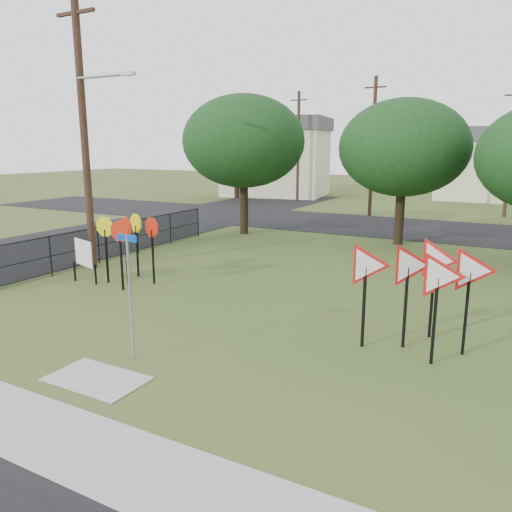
{
  "coord_description": "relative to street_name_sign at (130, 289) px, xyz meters",
  "views": [
    {
      "loc": [
        7.32,
        -9.04,
        4.64
      ],
      "look_at": [
        0.74,
        3.0,
        1.6
      ],
      "focal_mm": 35.0,
      "sensor_mm": 36.0,
      "label": 1
    }
  ],
  "objects": [
    {
      "name": "sidewalk",
      "position": [
        0.03,
        -2.92,
        -1.62
      ],
      "size": [
        30.0,
        1.6,
        0.02
      ],
      "primitive_type": "cube",
      "color": "gray",
      "rests_on": "ground"
    },
    {
      "name": "far_pole_c",
      "position": [
        -9.97,
        31.28,
        2.97
      ],
      "size": [
        1.4,
        0.24,
        9.0
      ],
      "color": "#40291D",
      "rests_on": "ground"
    },
    {
      "name": "yield_sign_cluster",
      "position": [
        5.43,
        3.59,
        0.24
      ],
      "size": [
        3.22,
        1.85,
        2.54
      ],
      "color": "black",
      "rests_on": "ground"
    },
    {
      "name": "house_mid",
      "position": [
        4.03,
        41.28,
        1.52
      ],
      "size": [
        8.4,
        8.4,
        6.2
      ],
      "color": "#EDE9BF",
      "rests_on": "ground"
    },
    {
      "name": "utility_pole_main",
      "position": [
        -7.21,
        5.78,
        3.59
      ],
      "size": [
        3.55,
        0.33,
        10.0
      ],
      "color": "#40291D",
      "rests_on": "ground"
    },
    {
      "name": "street_name_sign",
      "position": [
        0.0,
        0.0,
        0.0
      ],
      "size": [
        0.58,
        0.06,
        2.81
      ],
      "color": "#9A9CA3",
      "rests_on": "ground"
    },
    {
      "name": "stop_sign_cluster",
      "position": [
        -4.44,
        4.76,
        0.1
      ],
      "size": [
        2.19,
        1.77,
        2.31
      ],
      "color": "black",
      "rests_on": "ground"
    },
    {
      "name": "ground",
      "position": [
        0.03,
        1.28,
        -1.63
      ],
      "size": [
        140.0,
        140.0,
        0.0
      ],
      "primitive_type": "plane",
      "color": "#364B1C"
    },
    {
      "name": "tree_near_mid",
      "position": [
        2.03,
        16.28,
        2.92
      ],
      "size": [
        6.0,
        6.0,
        6.8
      ],
      "color": "black",
      "rests_on": "ground"
    },
    {
      "name": "curb_pad",
      "position": [
        0.03,
        -1.12,
        -1.62
      ],
      "size": [
        2.0,
        1.2,
        0.02
      ],
      "primitive_type": "cube",
      "color": "gray",
      "rests_on": "ground"
    },
    {
      "name": "far_pole_b",
      "position": [
        6.03,
        29.28,
        2.72
      ],
      "size": [
        1.4,
        0.24,
        8.5
      ],
      "color": "#40291D",
      "rests_on": "ground"
    },
    {
      "name": "far_pole_a",
      "position": [
        -1.97,
        25.28,
        2.97
      ],
      "size": [
        1.4,
        0.24,
        9.0
      ],
      "color": "#40291D",
      "rests_on": "ground"
    },
    {
      "name": "tree_near_left",
      "position": [
        -5.97,
        15.28,
        3.23
      ],
      "size": [
        6.4,
        6.4,
        7.27
      ],
      "color": "black",
      "rests_on": "ground"
    },
    {
      "name": "tree_far_left",
      "position": [
        -15.97,
        31.28,
        3.55
      ],
      "size": [
        6.8,
        6.8,
        7.73
      ],
      "color": "black",
      "rests_on": "ground"
    },
    {
      "name": "info_board",
      "position": [
        -5.83,
        4.03,
        -0.62
      ],
      "size": [
        1.16,
        0.4,
        1.51
      ],
      "color": "black",
      "rests_on": "ground"
    },
    {
      "name": "street_far",
      "position": [
        0.03,
        21.28,
        -1.62
      ],
      "size": [
        60.0,
        8.0,
        0.02
      ],
      "primitive_type": "cube",
      "color": "black",
      "rests_on": "ground"
    },
    {
      "name": "house_left",
      "position": [
        -13.97,
        35.28,
        2.03
      ],
      "size": [
        10.58,
        8.88,
        7.2
      ],
      "color": "#EDE9BF",
      "rests_on": "ground"
    },
    {
      "name": "fence_run",
      "position": [
        -7.57,
        7.53,
        -0.84
      ],
      "size": [
        0.05,
        11.55,
        1.5
      ],
      "color": "black",
      "rests_on": "ground"
    },
    {
      "name": "street_left",
      "position": [
        -11.97,
        11.28,
        -1.62
      ],
      "size": [
        8.0,
        50.0,
        0.02
      ],
      "primitive_type": "cube",
      "color": "black",
      "rests_on": "ground"
    }
  ]
}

